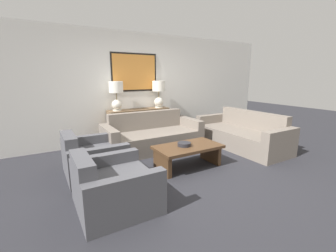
# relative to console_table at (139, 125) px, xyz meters

# --- Properties ---
(ground_plane) EXTENTS (20.00, 20.00, 0.00)m
(ground_plane) POSITION_rel_console_table_xyz_m (0.00, -2.09, -0.41)
(ground_plane) COLOR #28282D
(back_wall) EXTENTS (8.30, 0.12, 2.65)m
(back_wall) POSITION_rel_console_table_xyz_m (0.00, 0.27, 0.92)
(back_wall) COLOR silver
(back_wall) RESTS_ON ground_plane
(console_table) EXTENTS (1.52, 0.38, 0.82)m
(console_table) POSITION_rel_console_table_xyz_m (0.00, 0.00, 0.00)
(console_table) COLOR brown
(console_table) RESTS_ON ground_plane
(table_lamp_left) EXTENTS (0.32, 0.32, 0.68)m
(table_lamp_left) POSITION_rel_console_table_xyz_m (-0.55, 0.00, 0.81)
(table_lamp_left) COLOR silver
(table_lamp_left) RESTS_ON console_table
(table_lamp_right) EXTENTS (0.32, 0.32, 0.68)m
(table_lamp_right) POSITION_rel_console_table_xyz_m (0.55, 0.00, 0.81)
(table_lamp_right) COLOR silver
(table_lamp_right) RESTS_ON console_table
(couch_by_back_wall) EXTENTS (2.15, 0.93, 0.81)m
(couch_by_back_wall) POSITION_rel_console_table_xyz_m (0.00, -0.72, -0.13)
(couch_by_back_wall) COLOR slate
(couch_by_back_wall) RESTS_ON ground_plane
(couch_by_side) EXTENTS (0.93, 2.15, 0.81)m
(couch_by_side) POSITION_rel_console_table_xyz_m (1.86, -1.62, -0.13)
(couch_by_side) COLOR slate
(couch_by_side) RESTS_ON ground_plane
(coffee_table) EXTENTS (1.18, 0.65, 0.40)m
(coffee_table) POSITION_rel_console_table_xyz_m (0.09, -1.97, -0.11)
(coffee_table) COLOR #4C331E
(coffee_table) RESTS_ON ground_plane
(decorative_bowl) EXTENTS (0.24, 0.24, 0.06)m
(decorative_bowl) POSITION_rel_console_table_xyz_m (0.01, -1.95, 0.02)
(decorative_bowl) COLOR #232328
(decorative_bowl) RESTS_ON coffee_table
(armchair_near_back_wall) EXTENTS (0.92, 0.97, 0.73)m
(armchair_near_back_wall) POSITION_rel_console_table_xyz_m (-1.45, -1.40, -0.15)
(armchair_near_back_wall) COLOR #4C4C51
(armchair_near_back_wall) RESTS_ON ground_plane
(armchair_near_camera) EXTENTS (0.92, 0.97, 0.73)m
(armchair_near_camera) POSITION_rel_console_table_xyz_m (-1.45, -2.55, -0.15)
(armchair_near_camera) COLOR #4C4C51
(armchair_near_camera) RESTS_ON ground_plane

